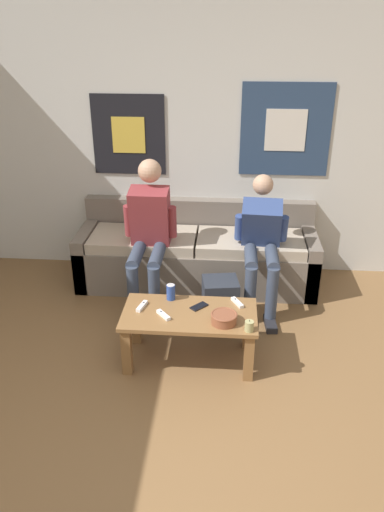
% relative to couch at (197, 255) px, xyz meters
% --- Properties ---
extents(ground_plane, '(18.00, 18.00, 0.00)m').
position_rel_couch_xyz_m(ground_plane, '(-0.13, -2.45, -0.28)').
color(ground_plane, brown).
extents(wall_back, '(10.00, 0.07, 2.55)m').
position_rel_couch_xyz_m(wall_back, '(-0.12, 0.37, 1.00)').
color(wall_back, silver).
rests_on(wall_back, ground_plane).
extents(couch, '(2.25, 0.72, 0.75)m').
position_rel_couch_xyz_m(couch, '(0.00, 0.00, 0.00)').
color(couch, '#70665B').
rests_on(couch, ground_plane).
extents(coffee_table, '(0.99, 0.50, 0.41)m').
position_rel_couch_xyz_m(coffee_table, '(0.03, -1.25, 0.05)').
color(coffee_table, olive).
rests_on(coffee_table, ground_plane).
extents(person_seated_adult, '(0.47, 0.83, 1.27)m').
position_rel_couch_xyz_m(person_seated_adult, '(-0.40, -0.38, 0.41)').
color(person_seated_adult, '#384256').
rests_on(person_seated_adult, ground_plane).
extents(person_seated_teen, '(0.47, 0.87, 1.13)m').
position_rel_couch_xyz_m(person_seated_teen, '(0.58, -0.35, 0.34)').
color(person_seated_teen, '#384256').
rests_on(person_seated_teen, ground_plane).
extents(backpack, '(0.33, 0.33, 0.39)m').
position_rel_couch_xyz_m(backpack, '(0.25, -0.70, -0.10)').
color(backpack, '#282D38').
rests_on(backpack, ground_plane).
extents(ceramic_bowl, '(0.19, 0.19, 0.08)m').
position_rel_couch_xyz_m(ceramic_bowl, '(0.28, -1.36, 0.18)').
color(ceramic_bowl, brown).
rests_on(ceramic_bowl, coffee_table).
extents(pillar_candle, '(0.06, 0.06, 0.09)m').
position_rel_couch_xyz_m(pillar_candle, '(0.46, -1.45, 0.17)').
color(pillar_candle, tan).
rests_on(pillar_candle, coffee_table).
extents(drink_can_blue, '(0.07, 0.07, 0.12)m').
position_rel_couch_xyz_m(drink_can_blue, '(-0.13, -1.07, 0.20)').
color(drink_can_blue, '#28479E').
rests_on(drink_can_blue, coffee_table).
extents(game_controller_near_left, '(0.12, 0.13, 0.03)m').
position_rel_couch_xyz_m(game_controller_near_left, '(-0.15, -1.31, 0.15)').
color(game_controller_near_left, white).
rests_on(game_controller_near_left, coffee_table).
extents(game_controller_near_right, '(0.07, 0.15, 0.03)m').
position_rel_couch_xyz_m(game_controller_near_right, '(-0.33, -1.21, 0.15)').
color(game_controller_near_right, white).
rests_on(game_controller_near_right, coffee_table).
extents(game_controller_far_center, '(0.10, 0.14, 0.03)m').
position_rel_couch_xyz_m(game_controller_far_center, '(0.38, -1.10, 0.15)').
color(game_controller_far_center, white).
rests_on(game_controller_far_center, coffee_table).
extents(cell_phone, '(0.14, 0.14, 0.01)m').
position_rel_couch_xyz_m(cell_phone, '(0.10, -1.17, 0.14)').
color(cell_phone, black).
rests_on(cell_phone, coffee_table).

